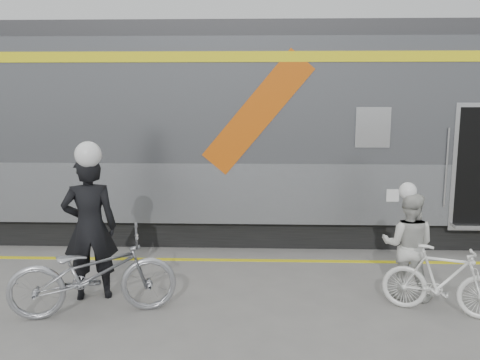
{
  "coord_description": "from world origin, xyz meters",
  "views": [
    {
      "loc": [
        -0.23,
        -6.2,
        2.86
      ],
      "look_at": [
        -0.51,
        1.6,
        1.5
      ],
      "focal_mm": 38.0,
      "sensor_mm": 36.0,
      "label": 1
    }
  ],
  "objects_px": {
    "man": "(90,228)",
    "woman": "(408,245)",
    "bicycle_left": "(93,273)",
    "bicycle_right": "(443,280)"
  },
  "relations": [
    {
      "from": "bicycle_right",
      "to": "bicycle_left",
      "type": "bearing_deg",
      "value": 112.58
    },
    {
      "from": "bicycle_left",
      "to": "man",
      "type": "bearing_deg",
      "value": 5.32
    },
    {
      "from": "man",
      "to": "woman",
      "type": "height_order",
      "value": "man"
    },
    {
      "from": "bicycle_left",
      "to": "woman",
      "type": "relative_size",
      "value": 1.41
    },
    {
      "from": "bicycle_left",
      "to": "woman",
      "type": "bearing_deg",
      "value": -94.91
    },
    {
      "from": "man",
      "to": "woman",
      "type": "relative_size",
      "value": 1.35
    },
    {
      "from": "bicycle_left",
      "to": "bicycle_right",
      "type": "xyz_separation_m",
      "value": [
        4.51,
        0.17,
        -0.1
      ]
    },
    {
      "from": "bicycle_right",
      "to": "man",
      "type": "bearing_deg",
      "value": 105.8
    },
    {
      "from": "woman",
      "to": "bicycle_left",
      "type": "bearing_deg",
      "value": 30.13
    },
    {
      "from": "man",
      "to": "bicycle_left",
      "type": "height_order",
      "value": "man"
    }
  ]
}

